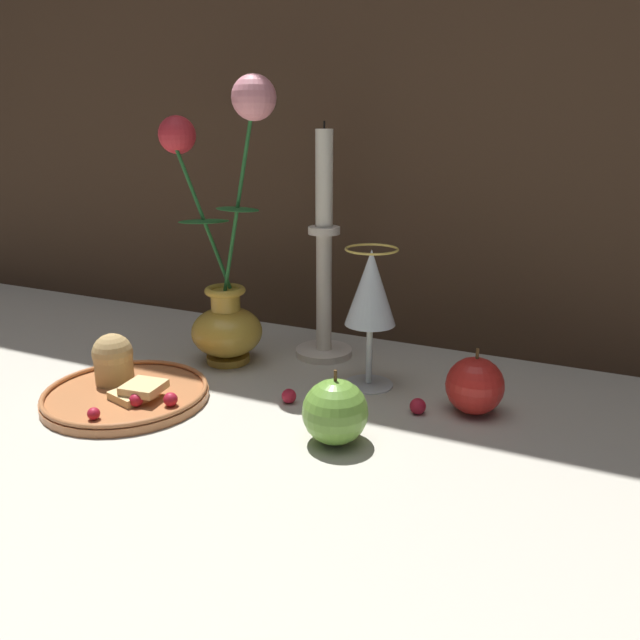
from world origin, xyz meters
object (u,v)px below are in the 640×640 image
at_px(vase, 225,274).
at_px(candlestick, 324,272).
at_px(plate_with_pastries, 124,385).
at_px(apple_near_glass, 475,386).
at_px(wine_glass, 371,293).
at_px(apple_beside_vase, 335,412).

distance_m(vase, candlestick, 0.14).
height_order(vase, candlestick, vase).
relative_size(plate_with_pastries, candlestick, 0.61).
distance_m(plate_with_pastries, candlestick, 0.31).
distance_m(vase, apple_near_glass, 0.37).
height_order(plate_with_pastries, wine_glass, wine_glass).
height_order(vase, apple_near_glass, vase).
bearing_deg(apple_near_glass, apple_beside_vase, -131.39).
bearing_deg(plate_with_pastries, vase, 73.46).
distance_m(candlestick, apple_beside_vase, 0.28).
relative_size(wine_glass, apple_near_glass, 2.27).
height_order(wine_glass, candlestick, candlestick).
height_order(plate_with_pastries, apple_near_glass, apple_near_glass).
distance_m(vase, apple_beside_vase, 0.30).
bearing_deg(vase, candlestick, 35.09).
relative_size(plate_with_pastries, apple_beside_vase, 2.43).
distance_m(apple_beside_vase, apple_near_glass, 0.18).
xyz_separation_m(plate_with_pastries, apple_near_glass, (0.40, 0.14, 0.02)).
distance_m(wine_glass, candlestick, 0.13).
height_order(plate_with_pastries, apple_beside_vase, apple_beside_vase).
bearing_deg(wine_glass, apple_beside_vase, -82.23).
xyz_separation_m(vase, apple_beside_vase, (0.23, -0.15, -0.09)).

